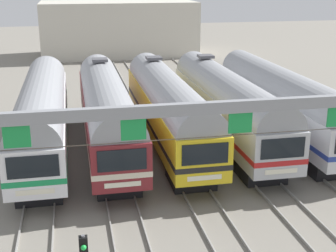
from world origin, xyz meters
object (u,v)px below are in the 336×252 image
at_px(catenary_gantry, 240,133).
at_px(commuter_train_silver, 281,99).
at_px(commuter_train_yellow, 167,105).
at_px(commuter_train_stainless, 226,102).
at_px(commuter_train_maroon, 106,109).
at_px(commuter_train_white, 42,112).

bearing_deg(catenary_gantry, commuter_train_silver, 59.64).
height_order(commuter_train_yellow, catenary_gantry, catenary_gantry).
bearing_deg(commuter_train_silver, commuter_train_stainless, 179.94).
relative_size(commuter_train_maroon, commuter_train_stainless, 1.00).
distance_m(commuter_train_white, commuter_train_yellow, 7.91).
height_order(commuter_train_white, catenary_gantry, catenary_gantry).
height_order(commuter_train_stainless, commuter_train_silver, commuter_train_stainless).
xyz_separation_m(commuter_train_silver, catenary_gantry, (-7.91, -13.49, 2.54)).
height_order(commuter_train_maroon, commuter_train_stainless, same).
xyz_separation_m(commuter_train_maroon, commuter_train_silver, (11.86, -0.00, -0.00)).
distance_m(commuter_train_white, commuter_train_maroon, 3.95).
distance_m(commuter_train_silver, catenary_gantry, 15.85).
distance_m(commuter_train_maroon, commuter_train_stainless, 7.91).
relative_size(commuter_train_yellow, commuter_train_stainless, 1.00).
xyz_separation_m(commuter_train_white, commuter_train_silver, (15.81, 0.00, 0.00)).
bearing_deg(commuter_train_maroon, commuter_train_white, -179.94).
relative_size(commuter_train_white, commuter_train_stainless, 1.00).
height_order(commuter_train_white, commuter_train_maroon, commuter_train_maroon).
xyz_separation_m(commuter_train_white, catenary_gantry, (7.91, -13.49, 2.54)).
distance_m(commuter_train_stainless, catenary_gantry, 14.29).
xyz_separation_m(commuter_train_stainless, catenary_gantry, (-3.95, -13.50, 2.54)).
distance_m(commuter_train_stainless, commuter_train_silver, 3.95).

